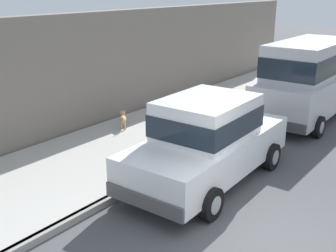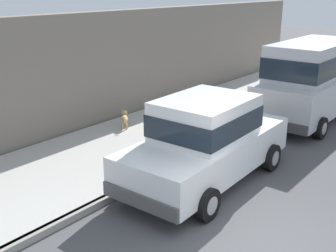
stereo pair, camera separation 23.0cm
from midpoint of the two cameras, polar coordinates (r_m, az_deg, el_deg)
ground_plane at (r=7.34m, az=12.33°, el=-16.26°), size 80.00×80.00×0.00m
curb at (r=8.88m, az=-6.76°, el=-8.87°), size 0.16×64.00×0.14m
sidewalk at (r=10.11m, az=-14.16°, el=-5.79°), size 3.60×64.00×0.14m
car_white_sedan at (r=9.09m, az=4.73°, el=-1.83°), size 2.12×4.64×1.92m
car_silver_van at (r=14.04m, az=18.09°, el=6.37°), size 2.15×4.91×2.52m
dog_tan at (r=12.44m, az=-6.71°, el=1.06°), size 0.56×0.58×0.49m
building_facade at (r=14.71m, az=-3.29°, el=9.05°), size 0.50×20.00×3.44m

